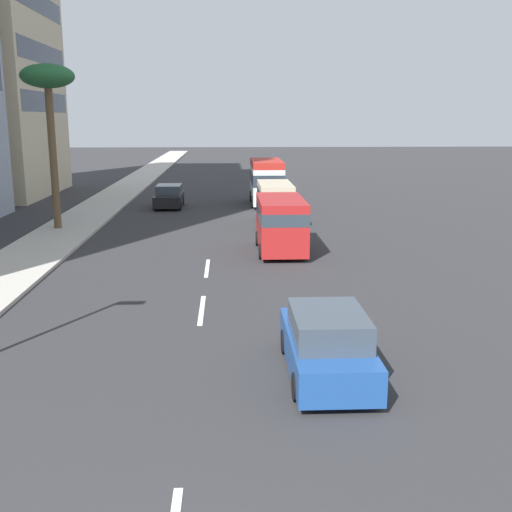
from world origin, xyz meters
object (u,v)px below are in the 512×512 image
Objects in this scene: van_second at (275,201)px; car_fourth at (169,197)px; car_lead at (327,344)px; palm_tree at (48,85)px; van_fifth at (281,222)px; minibus_third at (267,180)px.

van_second is 10.43m from car_fourth.
palm_tree reaches higher than car_lead.
van_second is 1.10× the size of car_fourth.
car_lead is at bearing 178.95° from van_second.
car_lead is 1.08× the size of car_fourth.
van_fifth is at bearing 177.72° from van_second.
minibus_third is 1.42× the size of car_fourth.
car_lead is 0.91× the size of van_fifth.
van_second is 0.93× the size of van_fifth.
van_second is at bearing -84.07° from palm_tree.
palm_tree is at bearing 95.93° from van_second.
palm_tree reaches higher than minibus_third.
palm_tree is (-1.28, 12.37, 6.50)m from van_second.
car_fourth is at bearing -30.99° from palm_tree.
van_second is 14.03m from palm_tree.
van_fifth is at bearing -117.50° from palm_tree.
palm_tree is at bearing 62.50° from van_fifth.
van_second is at bearing 179.69° from minibus_third.
van_fifth is 15.06m from palm_tree.
car_lead is at bearing -149.95° from palm_tree.
van_fifth is (-16.40, 0.35, -0.31)m from minibus_third.
car_fourth is at bearing 98.76° from minibus_third.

